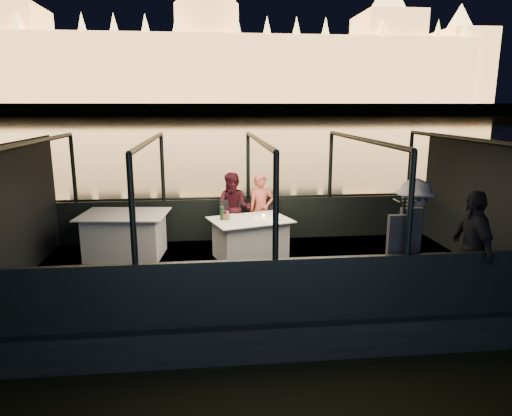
{
  "coord_description": "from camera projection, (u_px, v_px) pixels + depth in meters",
  "views": [
    {
      "loc": [
        -0.85,
        -7.63,
        3.37
      ],
      "look_at": [
        0.0,
        0.4,
        1.55
      ],
      "focal_mm": 32.0,
      "sensor_mm": 36.0,
      "label": 1
    }
  ],
  "objects": [
    {
      "name": "river_water",
      "position": [
        211.0,
        124.0,
        85.83
      ],
      "size": [
        500.0,
        500.0,
        0.0
      ],
      "primitive_type": "plane",
      "color": "black",
      "rests_on": "ground"
    },
    {
      "name": "boat_hull",
      "position": [
        258.0,
        296.0,
        8.23
      ],
      "size": [
        8.6,
        4.4,
        1.0
      ],
      "primitive_type": "cube",
      "color": "black",
      "rests_on": "river_water"
    },
    {
      "name": "boat_deck",
      "position": [
        258.0,
        271.0,
        8.13
      ],
      "size": [
        8.0,
        4.0,
        0.04
      ],
      "primitive_type": "cube",
      "color": "black",
      "rests_on": "boat_hull"
    },
    {
      "name": "gunwale_port",
      "position": [
        248.0,
        219.0,
        9.96
      ],
      "size": [
        8.0,
        0.08,
        0.9
      ],
      "primitive_type": "cube",
      "color": "black",
      "rests_on": "boat_deck"
    },
    {
      "name": "gunwale_starboard",
      "position": [
        275.0,
        291.0,
        6.08
      ],
      "size": [
        8.0,
        0.08,
        0.9
      ],
      "primitive_type": "cube",
      "color": "black",
      "rests_on": "boat_deck"
    },
    {
      "name": "cabin_glass_port",
      "position": [
        248.0,
        166.0,
        9.71
      ],
      "size": [
        8.0,
        0.02,
        1.4
      ],
      "primitive_type": null,
      "color": "#99B2B2",
      "rests_on": "gunwale_port"
    },
    {
      "name": "cabin_glass_starboard",
      "position": [
        276.0,
        207.0,
        5.83
      ],
      "size": [
        8.0,
        0.02,
        1.4
      ],
      "primitive_type": null,
      "color": "#99B2B2",
      "rests_on": "gunwale_starboard"
    },
    {
      "name": "cabin_roof_glass",
      "position": [
        259.0,
        140.0,
        7.62
      ],
      "size": [
        8.0,
        4.0,
        0.02
      ],
      "primitive_type": null,
      "color": "#99B2B2",
      "rests_on": "boat_deck"
    },
    {
      "name": "end_wall_fore",
      "position": [
        16.0,
        213.0,
        7.46
      ],
      "size": [
        0.02,
        4.0,
        2.3
      ],
      "primitive_type": null,
      "color": "black",
      "rests_on": "boat_deck"
    },
    {
      "name": "end_wall_aft",
      "position": [
        477.0,
        202.0,
        8.28
      ],
      "size": [
        0.02,
        4.0,
        2.3
      ],
      "primitive_type": null,
      "color": "black",
      "rests_on": "boat_deck"
    },
    {
      "name": "canopy_ribs",
      "position": [
        258.0,
        207.0,
        7.87
      ],
      "size": [
        8.0,
        4.0,
        2.3
      ],
      "primitive_type": null,
      "color": "black",
      "rests_on": "boat_deck"
    },
    {
      "name": "embankment",
      "position": [
        208.0,
        111.0,
        211.71
      ],
      "size": [
        400.0,
        140.0,
        6.0
      ],
      "primitive_type": "cube",
      "color": "#423D33",
      "rests_on": "ground"
    },
    {
      "name": "parliament_building",
      "position": [
        207.0,
        36.0,
        171.6
      ],
      "size": [
        220.0,
        32.0,
        60.0
      ],
      "primitive_type": null,
      "color": "#F2D18C",
      "rests_on": "embankment"
    },
    {
      "name": "dining_table_central",
      "position": [
        250.0,
        239.0,
        8.71
      ],
      "size": [
        1.7,
        1.44,
        0.77
      ],
      "primitive_type": "cube",
      "rotation": [
        0.0,
        0.0,
        0.3
      ],
      "color": "white",
      "rests_on": "boat_deck"
    },
    {
      "name": "dining_table_aft",
      "position": [
        125.0,
        237.0,
        8.8
      ],
      "size": [
        1.73,
        1.34,
        0.86
      ],
      "primitive_type": "cube",
      "rotation": [
        0.0,
        0.0,
        -0.11
      ],
      "color": "white",
      "rests_on": "boat_deck"
    },
    {
      "name": "chair_port_left",
      "position": [
        231.0,
        226.0,
        9.36
      ],
      "size": [
        0.54,
        0.54,
        0.96
      ],
      "primitive_type": "cube",
      "rotation": [
        0.0,
        0.0,
        0.25
      ],
      "color": "black",
      "rests_on": "boat_deck"
    },
    {
      "name": "chair_port_right",
      "position": [
        269.0,
        225.0,
        9.44
      ],
      "size": [
        0.47,
        0.47,
        0.82
      ],
      "primitive_type": "cube",
      "rotation": [
        0.0,
        0.0,
        0.26
      ],
      "color": "black",
      "rests_on": "boat_deck"
    },
    {
      "name": "coat_stand",
      "position": [
        401.0,
        249.0,
        6.41
      ],
      "size": [
        0.47,
        0.38,
        1.64
      ],
      "primitive_type": null,
      "rotation": [
        0.0,
        0.0,
        -0.03
      ],
      "color": "black",
      "rests_on": "boat_deck"
    },
    {
      "name": "person_woman_coral",
      "position": [
        261.0,
        209.0,
        9.53
      ],
      "size": [
        0.58,
        0.43,
        1.48
      ],
      "primitive_type": "imported",
      "rotation": [
        0.0,
        0.0,
        0.14
      ],
      "color": "#D25F4C",
      "rests_on": "boat_deck"
    },
    {
      "name": "person_man_maroon",
      "position": [
        234.0,
        210.0,
        9.48
      ],
      "size": [
        0.88,
        0.79,
        1.53
      ],
      "primitive_type": "imported",
      "rotation": [
        0.0,
        0.0,
        -0.35
      ],
      "color": "#3E111B",
      "rests_on": "boat_deck"
    },
    {
      "name": "passenger_stripe",
      "position": [
        412.0,
        234.0,
        7.36
      ],
      "size": [
        0.99,
        1.28,
        1.75
      ],
      "primitive_type": "imported",
      "rotation": [
        0.0,
        0.0,
        1.22
      ],
      "color": "silver",
      "rests_on": "boat_deck"
    },
    {
      "name": "passenger_dark",
      "position": [
        471.0,
        249.0,
        6.56
      ],
      "size": [
        0.48,
        1.03,
        1.72
      ],
      "primitive_type": "imported",
      "rotation": [
        0.0,
        0.0,
        4.65
      ],
      "color": "black",
      "rests_on": "boat_deck"
    },
    {
      "name": "wine_bottle",
      "position": [
        222.0,
        212.0,
        8.55
      ],
      "size": [
        0.09,
        0.09,
        0.32
      ],
      "primitive_type": "cylinder",
      "rotation": [
        0.0,
        0.0,
        -0.32
      ],
      "color": "#14371B",
      "rests_on": "dining_table_central"
    },
    {
      "name": "bread_basket",
      "position": [
        225.0,
        217.0,
        8.64
      ],
      "size": [
        0.19,
        0.19,
        0.07
      ],
      "primitive_type": "cylinder",
      "rotation": [
        0.0,
        0.0,
        -0.03
      ],
      "color": "brown",
      "rests_on": "dining_table_central"
    },
    {
      "name": "amber_candle",
      "position": [
        264.0,
        216.0,
        8.68
      ],
      "size": [
        0.06,
        0.06,
        0.07
      ],
      "primitive_type": "cylinder",
      "rotation": [
        0.0,
        0.0,
        -0.2
      ],
      "color": "gold",
      "rests_on": "dining_table_central"
    },
    {
      "name": "plate_near",
      "position": [
        277.0,
        219.0,
        8.63
      ],
      "size": [
        0.24,
        0.24,
        0.01
      ],
      "primitive_type": "cylinder",
      "rotation": [
        0.0,
        0.0,
        0.02
      ],
      "color": "silver",
      "rests_on": "dining_table_central"
    },
    {
      "name": "plate_far",
      "position": [
        233.0,
        215.0,
        8.91
      ],
      "size": [
        0.25,
        0.25,
        0.01
      ],
      "primitive_type": "cylinder",
      "rotation": [
        0.0,
        0.0,
        0.14
      ],
      "color": "white",
      "rests_on": "dining_table_central"
    },
    {
      "name": "wine_glass_white",
      "position": [
        228.0,
        215.0,
        8.53
      ],
      "size": [
        0.07,
        0.07,
        0.18
      ],
      "primitive_type": null,
      "rotation": [
        0.0,
        0.0,
        0.16
      ],
      "color": "white",
      "rests_on": "dining_table_central"
    },
    {
      "name": "wine_glass_red",
      "position": [
        266.0,
        211.0,
        8.85
      ],
      "size": [
        0.07,
        0.07,
        0.18
      ],
      "primitive_type": null,
      "rotation": [
        0.0,
        0.0,
        0.13
      ],
      "color": "white",
      "rests_on": "dining_table_central"
    }
  ]
}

